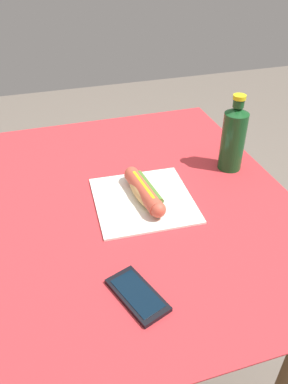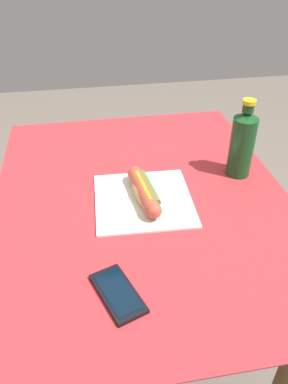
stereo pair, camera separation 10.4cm
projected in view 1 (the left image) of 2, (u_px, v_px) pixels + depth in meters
The scene contains 6 objects.
ground_plane at pixel (142, 349), 1.53m from camera, with size 6.00×6.00×0.00m, color #6B6056.
dining_table at pixel (142, 236), 1.16m from camera, with size 1.08×0.84×0.77m.
paper_wrapper at pixel (144, 200), 1.06m from camera, with size 0.28×0.27×0.01m, color silver.
hot_dog at pixel (144, 191), 1.04m from camera, with size 0.23×0.07×0.05m.
cell_phone at pixel (137, 295), 0.79m from camera, with size 0.16×0.12×0.01m.
soda_bottle at pixel (233, 137), 1.14m from camera, with size 0.07×0.07×0.24m.
Camera 1 is at (0.83, -0.25, 1.41)m, focal length 35.22 mm.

